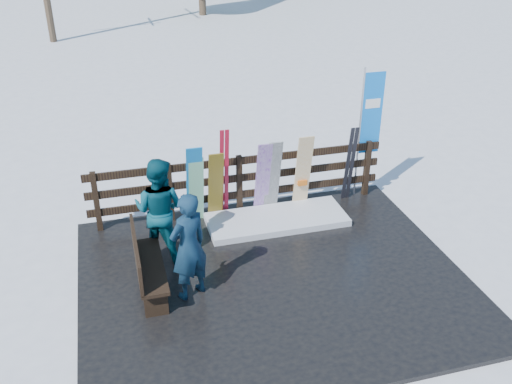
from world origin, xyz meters
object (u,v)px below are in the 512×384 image
object	(u,v)px
snowboard_0	(194,184)
person_front	(189,246)
snowboard_1	(196,190)
rental_flag	(369,118)
person_back	(159,210)
bench	(145,263)
snowboard_4	(273,177)
snowboard_2	(216,186)
snowboard_3	(263,178)
snowboard_5	(303,172)

from	to	relation	value
snowboard_0	person_front	size ratio (longest dim) A/B	0.95
snowboard_1	rental_flag	bearing A→B (deg)	4.53
rental_flag	person_back	size ratio (longest dim) A/B	1.46
bench	person_front	size ratio (longest dim) A/B	0.87
snowboard_4	person_front	bearing A→B (deg)	-132.75
snowboard_1	person_back	xyz separation A→B (m)	(-0.75, -0.91, 0.21)
snowboard_2	snowboard_4	world-z (taller)	snowboard_4
snowboard_2	snowboard_3	xyz separation A→B (m)	(0.89, 0.00, 0.04)
snowboard_3	person_back	distance (m)	2.20
snowboard_1	snowboard_4	bearing A→B (deg)	0.00
snowboard_3	person_back	xyz separation A→B (m)	(-2.00, -0.91, 0.14)
snowboard_4	snowboard_0	bearing A→B (deg)	180.00
snowboard_1	rental_flag	size ratio (longest dim) A/B	0.54
bench	person_back	world-z (taller)	person_back
rental_flag	person_front	xyz separation A→B (m)	(-3.88, -2.33, -0.75)
person_front	person_back	size ratio (longest dim) A/B	0.97
snowboard_2	snowboard_0	bearing A→B (deg)	180.00
person_back	bench	bearing A→B (deg)	98.60
rental_flag	person_back	world-z (taller)	rental_flag
snowboard_0	snowboard_5	bearing A→B (deg)	0.00
snowboard_5	person_front	size ratio (longest dim) A/B	0.91
bench	person_front	bearing A→B (deg)	-21.19
snowboard_1	snowboard_2	world-z (taller)	snowboard_2
snowboard_5	person_back	bearing A→B (deg)	-161.79
snowboard_0	snowboard_3	world-z (taller)	snowboard_0
snowboard_0	snowboard_2	size ratio (longest dim) A/B	1.13
snowboard_5	rental_flag	distance (m)	1.64
snowboard_3	person_back	size ratio (longest dim) A/B	0.86
rental_flag	snowboard_4	bearing A→B (deg)	-172.22
snowboard_2	rental_flag	xyz separation A→B (m)	(3.06, 0.27, 0.90)
snowboard_2	snowboard_3	distance (m)	0.89
snowboard_5	person_back	world-z (taller)	person_back
bench	rental_flag	size ratio (longest dim) A/B	0.58
snowboard_4	rental_flag	xyz separation A→B (m)	(1.98, 0.27, 0.85)
snowboard_1	snowboard_4	world-z (taller)	snowboard_4
snowboard_1	snowboard_3	distance (m)	1.24
snowboard_2	snowboard_4	distance (m)	1.08
snowboard_1	snowboard_5	world-z (taller)	snowboard_5
snowboard_3	rental_flag	distance (m)	2.35
bench	snowboard_4	bearing A→B (deg)	35.52
snowboard_0	snowboard_3	distance (m)	1.27
bench	snowboard_3	world-z (taller)	snowboard_3
snowboard_0	snowboard_4	world-z (taller)	snowboard_0
snowboard_1	snowboard_3	world-z (taller)	snowboard_3
snowboard_0	rental_flag	distance (m)	3.54
bench	snowboard_1	bearing A→B (deg)	58.61
snowboard_4	snowboard_3	bearing A→B (deg)	180.00
snowboard_0	snowboard_2	xyz separation A→B (m)	(0.38, 0.00, -0.09)
snowboard_4	snowboard_5	xyz separation A→B (m)	(0.59, 0.00, 0.01)
snowboard_1	person_front	distance (m)	2.12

